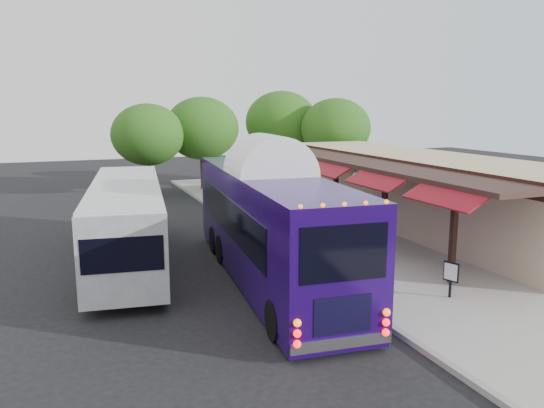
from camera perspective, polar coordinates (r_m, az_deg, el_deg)
name	(u,v)px	position (r m, az deg, el deg)	size (l,w,h in m)	color
ground	(296,267)	(19.99, 2.63, -6.80)	(90.00, 90.00, 0.00)	black
sidewalk	(357,231)	(25.64, 9.18, -2.86)	(10.00, 40.00, 0.15)	#9E9B93
curb	(260,240)	(23.55, -1.26, -3.92)	(0.20, 40.00, 0.16)	gray
station_shelter	(418,190)	(27.17, 15.43, 1.46)	(8.15, 20.00, 3.60)	#C3B187
coach_bus	(270,219)	(18.04, -0.25, -1.67)	(3.77, 12.63, 3.98)	#210755
city_bus	(127,219)	(20.88, -15.33, -1.57)	(4.01, 11.74, 3.09)	gray
ped_a	(306,235)	(20.37, 3.64, -3.37)	(0.67, 0.44, 1.84)	black
ped_b	(350,221)	(22.90, 8.42, -1.77)	(0.94, 0.73, 1.94)	black
ped_c	(353,222)	(22.73, 8.68, -1.92)	(1.12, 0.46, 1.90)	black
ped_d	(307,205)	(26.23, 3.82, -0.13)	(1.24, 0.71, 1.92)	black
sign_board	(451,274)	(17.18, 18.70, -7.10)	(0.21, 0.50, 1.13)	black
tree_left	(202,129)	(37.62, -7.54, 8.05)	(5.14, 5.14, 6.58)	#382314
tree_mid	(281,122)	(41.02, 1.03, 8.80)	(5.53, 5.53, 7.07)	#382314
tree_right	(335,128)	(39.07, 6.84, 8.09)	(5.08, 5.08, 6.51)	#382314
tree_far	(148,135)	(35.99, -13.22, 7.26)	(4.78, 4.78, 6.11)	#382314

